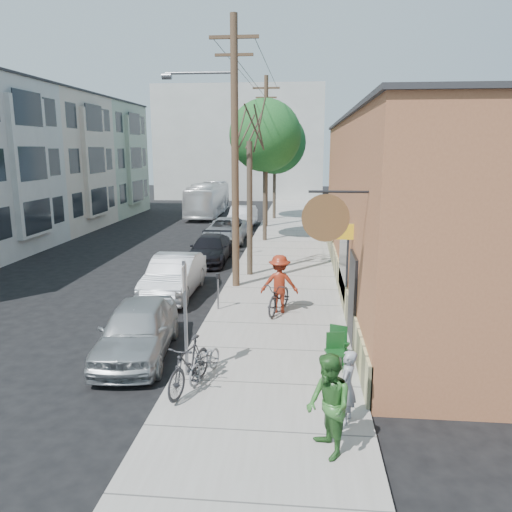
# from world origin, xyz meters

# --- Properties ---
(ground) EXTENTS (120.00, 120.00, 0.00)m
(ground) POSITION_xyz_m (0.00, 0.00, 0.00)
(ground) COLOR black
(sidewalk) EXTENTS (4.50, 58.00, 0.15)m
(sidewalk) POSITION_xyz_m (4.25, 11.00, 0.07)
(sidewalk) COLOR gray
(sidewalk) RESTS_ON ground
(cafe_building) EXTENTS (6.60, 20.20, 6.61)m
(cafe_building) POSITION_xyz_m (8.99, 4.99, 3.30)
(cafe_building) COLOR #9C5B39
(cafe_building) RESTS_ON ground
(apartment_row) EXTENTS (6.30, 32.00, 9.00)m
(apartment_row) POSITION_xyz_m (-11.85, 14.00, 4.50)
(apartment_row) COLOR #9BA98F
(apartment_row) RESTS_ON ground
(end_cap_building) EXTENTS (18.00, 8.00, 12.00)m
(end_cap_building) POSITION_xyz_m (-2.00, 42.00, 6.00)
(end_cap_building) COLOR #B7B7B2
(end_cap_building) RESTS_ON ground
(sign_post) EXTENTS (0.07, 0.45, 2.80)m
(sign_post) POSITION_xyz_m (2.35, -3.75, 1.83)
(sign_post) COLOR slate
(sign_post) RESTS_ON sidewalk
(parking_meter_near) EXTENTS (0.14, 0.14, 1.24)m
(parking_meter_near) POSITION_xyz_m (2.25, 1.27, 0.98)
(parking_meter_near) COLOR slate
(parking_meter_near) RESTS_ON sidewalk
(parking_meter_far) EXTENTS (0.14, 0.14, 1.24)m
(parking_meter_far) POSITION_xyz_m (2.25, 10.40, 0.98)
(parking_meter_far) COLOR slate
(parking_meter_far) RESTS_ON sidewalk
(utility_pole_near) EXTENTS (3.57, 0.28, 10.00)m
(utility_pole_near) POSITION_xyz_m (2.39, 4.28, 5.41)
(utility_pole_near) COLOR #503A28
(utility_pole_near) RESTS_ON sidewalk
(utility_pole_far) EXTENTS (1.80, 0.28, 10.00)m
(utility_pole_far) POSITION_xyz_m (2.45, 19.72, 5.34)
(utility_pole_far) COLOR #503A28
(utility_pole_far) RESTS_ON sidewalk
(tree_bare) EXTENTS (0.24, 0.24, 5.60)m
(tree_bare) POSITION_xyz_m (2.80, 6.11, 2.95)
(tree_bare) COLOR #44392C
(tree_bare) RESTS_ON sidewalk
(tree_leafy_mid) EXTENTS (4.10, 4.10, 8.08)m
(tree_leafy_mid) POSITION_xyz_m (2.80, 14.38, 6.16)
(tree_leafy_mid) COLOR #44392C
(tree_leafy_mid) RESTS_ON sidewalk
(tree_leafy_far) EXTENTS (4.69, 4.69, 8.08)m
(tree_leafy_far) POSITION_xyz_m (2.80, 23.82, 5.87)
(tree_leafy_far) COLOR #44392C
(tree_leafy_far) RESTS_ON sidewalk
(patio_chair_a) EXTENTS (0.59, 0.59, 0.88)m
(patio_chair_a) POSITION_xyz_m (5.89, -3.09, 0.59)
(patio_chair_a) COLOR #113E18
(patio_chair_a) RESTS_ON sidewalk
(patio_chair_b) EXTENTS (0.65, 0.65, 0.88)m
(patio_chair_b) POSITION_xyz_m (6.00, -2.59, 0.59)
(patio_chair_b) COLOR #113E18
(patio_chair_b) RESTS_ON sidewalk
(patron_grey) EXTENTS (0.51, 0.63, 1.49)m
(patron_grey) POSITION_xyz_m (5.96, -5.50, 0.90)
(patron_grey) COLOR gray
(patron_grey) RESTS_ON sidewalk
(patron_green) EXTENTS (0.98, 1.09, 1.86)m
(patron_green) POSITION_xyz_m (5.55, -6.61, 1.08)
(patron_green) COLOR #2E6428
(patron_green) RESTS_ON sidewalk
(cyclist) EXTENTS (1.26, 0.75, 1.93)m
(cyclist) POSITION_xyz_m (4.31, 1.18, 1.11)
(cyclist) COLOR maroon
(cyclist) RESTS_ON sidewalk
(cyclist_bike) EXTENTS (1.19, 2.09, 1.04)m
(cyclist_bike) POSITION_xyz_m (4.31, 1.18, 0.67)
(cyclist_bike) COLOR black
(cyclist_bike) RESTS_ON sidewalk
(parked_bike_a) EXTENTS (1.02, 2.01, 1.16)m
(parked_bike_a) POSITION_xyz_m (2.58, -4.46, 0.73)
(parked_bike_a) COLOR black
(parked_bike_a) RESTS_ON sidewalk
(parked_bike_b) EXTENTS (0.92, 1.62, 0.81)m
(parked_bike_b) POSITION_xyz_m (2.81, -3.82, 0.55)
(parked_bike_b) COLOR slate
(parked_bike_b) RESTS_ON sidewalk
(car_0) EXTENTS (2.19, 4.51, 1.49)m
(car_0) POSITION_xyz_m (0.70, -2.42, 0.74)
(car_0) COLOR #A0A5A8
(car_0) RESTS_ON ground
(car_1) EXTENTS (1.62, 4.60, 1.51)m
(car_1) POSITION_xyz_m (0.24, 3.21, 0.76)
(car_1) COLOR #B2B5BA
(car_1) RESTS_ON ground
(car_2) EXTENTS (1.83, 4.44, 1.29)m
(car_2) POSITION_xyz_m (0.56, 8.90, 0.64)
(car_2) COLOR black
(car_2) RESTS_ON ground
(car_3) EXTENTS (2.37, 5.04, 1.39)m
(car_3) POSITION_xyz_m (0.50, 14.44, 0.70)
(car_3) COLOR #9FA2A6
(car_3) RESTS_ON ground
(car_4) EXTENTS (1.74, 4.63, 1.51)m
(car_4) POSITION_xyz_m (0.80, 19.74, 0.76)
(car_4) COLOR #B1B2B9
(car_4) RESTS_ON ground
(bus) EXTENTS (2.45, 9.67, 2.68)m
(bus) POSITION_xyz_m (-2.83, 26.17, 1.34)
(bus) COLOR white
(bus) RESTS_ON ground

